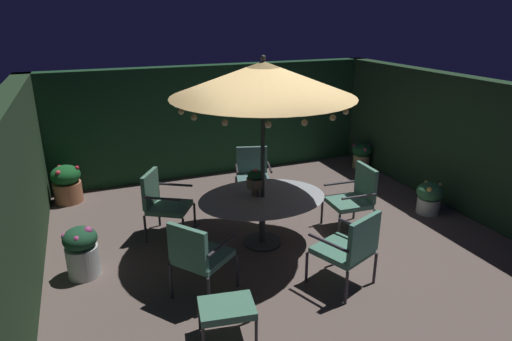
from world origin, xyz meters
TOP-DOWN VIEW (x-y plane):
  - ground_plane at (0.00, 0.00)m, footprint 6.95×6.58m
  - hedge_backdrop_rear at (0.00, 3.14)m, footprint 6.95×0.30m
  - hedge_backdrop_left at (-3.32, 0.00)m, footprint 0.30×6.58m
  - hedge_backdrop_right at (3.32, 0.00)m, footprint 0.30×6.58m
  - patio_dining_table at (-0.27, -0.04)m, footprint 1.82×1.41m
  - patio_umbrella at (-0.27, -0.04)m, footprint 2.41×2.41m
  - centerpiece_planter at (-0.33, 0.05)m, footprint 0.25×0.25m
  - patio_chair_north at (0.28, -1.42)m, footprint 0.80×0.80m
  - patio_chair_northeast at (1.22, -0.13)m, footprint 0.65×0.62m
  - patio_chair_east at (0.14, 1.38)m, footprint 0.72×0.72m
  - patio_chair_southeast at (-1.53, 0.73)m, footprint 0.80×0.79m
  - patio_chair_south at (-1.43, -0.94)m, footprint 0.82×0.82m
  - ottoman_footrest at (-1.36, -1.73)m, footprint 0.61×0.49m
  - potted_plant_back_center at (-2.68, 0.04)m, footprint 0.42×0.42m
  - potted_plant_front_corner at (-2.86, 2.59)m, footprint 0.50×0.50m
  - potted_plant_back_left at (2.96, 2.18)m, footprint 0.42×0.42m
  - potted_plant_right_far at (2.68, -0.14)m, footprint 0.43×0.43m

SIDE VIEW (x-z plane):
  - ground_plane at x=0.00m, z-range -0.02..0.00m
  - potted_plant_right_far at x=2.68m, z-range 0.02..0.55m
  - potted_plant_back_left at x=2.96m, z-range 0.03..0.58m
  - potted_plant_front_corner at x=-2.86m, z-range 0.01..0.68m
  - potted_plant_back_center at x=-2.68m, z-range 0.01..0.69m
  - ottoman_footrest at x=-1.36m, z-range 0.15..0.56m
  - patio_chair_east at x=0.14m, z-range 0.07..1.03m
  - patio_chair_northeast at x=1.22m, z-range 0.06..1.05m
  - patio_chair_north at x=0.28m, z-range 0.06..1.05m
  - patio_chair_southeast at x=-1.53m, z-range 0.07..1.06m
  - patio_chair_south at x=-1.43m, z-range 0.08..1.06m
  - patio_dining_table at x=-0.27m, z-range 0.26..0.98m
  - centerpiece_planter at x=-0.33m, z-range 0.76..1.15m
  - hedge_backdrop_rear at x=0.00m, z-range 0.00..2.19m
  - hedge_backdrop_left at x=-3.32m, z-range 0.00..2.19m
  - hedge_backdrop_right at x=3.32m, z-range 0.00..2.19m
  - patio_umbrella at x=-0.27m, z-range 1.02..3.67m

